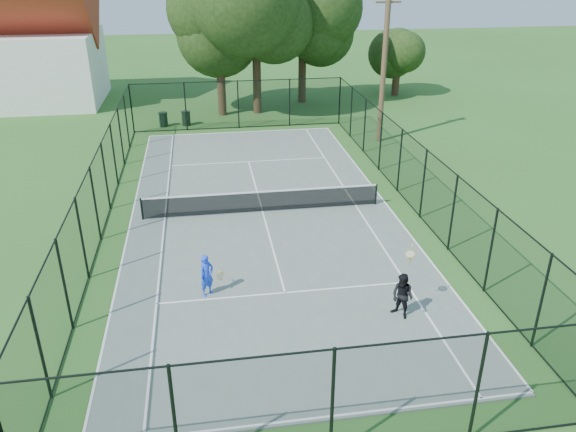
{
  "coord_description": "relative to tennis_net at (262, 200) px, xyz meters",
  "views": [
    {
      "loc": [
        -2.31,
        -21.69,
        10.11
      ],
      "look_at": [
        0.63,
        -3.0,
        1.2
      ],
      "focal_mm": 35.0,
      "sensor_mm": 36.0,
      "label": 1
    }
  ],
  "objects": [
    {
      "name": "trash_bin_left",
      "position": [
        -4.74,
        14.12,
        -0.12
      ],
      "size": [
        0.58,
        0.58,
        0.91
      ],
      "color": "black",
      "rests_on": "ground"
    },
    {
      "name": "tree_far_right",
      "position": [
        12.73,
        20.18,
        2.67
      ],
      "size": [
        3.97,
        3.97,
        5.26
      ],
      "color": "#332114",
      "rests_on": "ground"
    },
    {
      "name": "tree_near_right",
      "position": [
        5.17,
        19.2,
        4.9
      ],
      "size": [
        6.24,
        6.24,
        8.61
      ],
      "color": "#332114",
      "rests_on": "ground"
    },
    {
      "name": "fence",
      "position": [
        0.0,
        0.0,
        0.92
      ],
      "size": [
        13.1,
        26.1,
        3.0
      ],
      "color": "black",
      "rests_on": "ground"
    },
    {
      "name": "tree_near_left",
      "position": [
        -0.86,
        16.4,
        4.77
      ],
      "size": [
        6.67,
        6.67,
        8.7
      ],
      "color": "#332114",
      "rests_on": "ground"
    },
    {
      "name": "ground",
      "position": [
        0.0,
        0.0,
        -0.58
      ],
      "size": [
        120.0,
        120.0,
        0.0
      ],
      "primitive_type": "plane",
      "color": "#2C591E"
    },
    {
      "name": "tree_near_mid",
      "position": [
        1.57,
        16.58,
        5.24
      ],
      "size": [
        7.22,
        7.22,
        9.44
      ],
      "color": "#332114",
      "rests_on": "ground"
    },
    {
      "name": "utility_pole",
      "position": [
        7.95,
        9.0,
        3.72
      ],
      "size": [
        1.4,
        0.3,
        8.47
      ],
      "color": "#4C3823",
      "rests_on": "ground"
    },
    {
      "name": "tennis_court",
      "position": [
        0.0,
        0.0,
        -0.55
      ],
      "size": [
        11.0,
        24.0,
        0.06
      ],
      "primitive_type": "cube",
      "color": "slate",
      "rests_on": "ground"
    },
    {
      "name": "trash_bin_right",
      "position": [
        -3.3,
        14.14,
        -0.11
      ],
      "size": [
        0.58,
        0.58,
        0.92
      ],
      "color": "black",
      "rests_on": "ground"
    },
    {
      "name": "player_black",
      "position": [
        3.28,
        -8.23,
        0.21
      ],
      "size": [
        0.87,
        0.94,
        2.28
      ],
      "color": "black",
      "rests_on": "tennis_court"
    },
    {
      "name": "player_blue",
      "position": [
        -2.48,
        -6.09,
        0.19
      ],
      "size": [
        0.89,
        0.58,
        1.42
      ],
      "color": "blue",
      "rests_on": "tennis_court"
    },
    {
      "name": "tennis_net",
      "position": [
        0.0,
        0.0,
        0.0
      ],
      "size": [
        10.08,
        0.08,
        0.95
      ],
      "color": "black",
      "rests_on": "tennis_court"
    }
  ]
}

